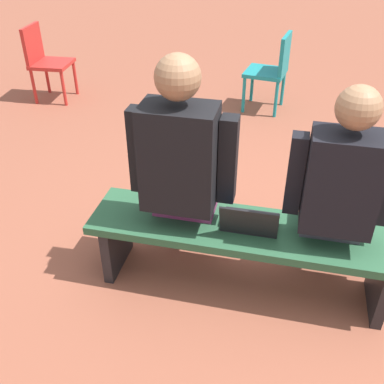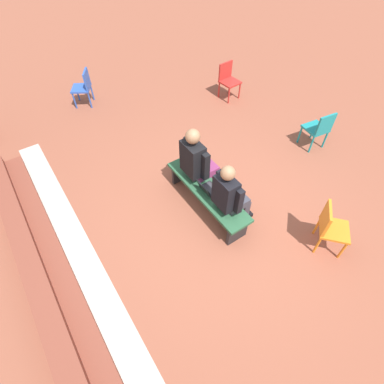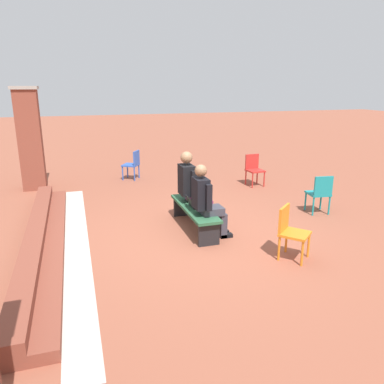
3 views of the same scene
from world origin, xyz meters
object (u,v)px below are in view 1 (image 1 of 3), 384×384
object	(u,v)px
bench	(242,239)
plastic_chair_by_pillar	(44,58)
laptop	(250,222)
plastic_chair_near_bench_right	(273,68)
person_student	(337,192)
person_adult	(185,168)

from	to	relation	value
bench	plastic_chair_by_pillar	bearing A→B (deg)	-44.13
laptop	plastic_chair_near_bench_right	bearing A→B (deg)	-88.20
plastic_chair_near_bench_right	laptop	bearing A→B (deg)	91.80
bench	plastic_chair_by_pillar	world-z (taller)	plastic_chair_by_pillar
plastic_chair_near_bench_right	plastic_chair_by_pillar	distance (m)	2.59
bench	plastic_chair_by_pillar	xyz separation A→B (m)	(2.63, -2.55, 0.13)
plastic_chair_near_bench_right	plastic_chair_by_pillar	size ratio (longest dim) A/B	1.00
person_student	plastic_chair_near_bench_right	bearing A→B (deg)	-79.02
person_adult	laptop	world-z (taller)	person_adult
plastic_chair_by_pillar	laptop	bearing A→B (deg)	136.11
person_student	laptop	size ratio (longest dim) A/B	4.21
person_adult	plastic_chair_by_pillar	bearing A→B (deg)	-47.58
bench	person_student	world-z (taller)	person_student
person_adult	person_student	bearing A→B (deg)	179.66
bench	person_adult	bearing A→B (deg)	-11.26
person_adult	laptop	xyz separation A→B (m)	(-0.40, 0.08, -0.25)
bench	laptop	size ratio (longest dim) A/B	5.62
laptop	bench	bearing A→B (deg)	-19.52
person_student	person_adult	size ratio (longest dim) A/B	0.94
bench	person_adult	size ratio (longest dim) A/B	1.25
person_student	plastic_chair_by_pillar	world-z (taller)	person_student
bench	person_student	xyz separation A→B (m)	(-0.48, -0.07, 0.36)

